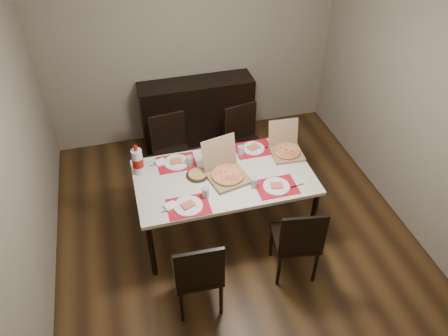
{
  "coord_description": "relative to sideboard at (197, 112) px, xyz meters",
  "views": [
    {
      "loc": [
        -0.95,
        -3.17,
        3.65
      ],
      "look_at": [
        -0.08,
        0.07,
        0.85
      ],
      "focal_mm": 35.0,
      "sensor_mm": 36.0,
      "label": 1
    }
  ],
  "objects": [
    {
      "name": "ground",
      "position": [
        0.0,
        -1.78,
        -0.46
      ],
      "size": [
        3.8,
        4.0,
        0.02
      ],
      "primitive_type": "cube",
      "color": "#442C15",
      "rests_on": "ground"
    },
    {
      "name": "room_walls",
      "position": [
        0.0,
        -1.35,
        1.28
      ],
      "size": [
        3.84,
        4.02,
        2.62
      ],
      "color": "gray",
      "rests_on": "ground"
    },
    {
      "name": "sideboard",
      "position": [
        0.0,
        0.0,
        0.0
      ],
      "size": [
        1.5,
        0.4,
        0.9
      ],
      "primitive_type": "cube",
      "color": "black",
      "rests_on": "ground"
    },
    {
      "name": "dining_table",
      "position": [
        -0.08,
        -1.71,
        0.23
      ],
      "size": [
        1.8,
        1.0,
        0.75
      ],
      "color": "beige",
      "rests_on": "ground"
    },
    {
      "name": "chair_near_left",
      "position": [
        -0.57,
        -2.64,
        0.06
      ],
      "size": [
        0.44,
        0.44,
        0.93
      ],
      "color": "black",
      "rests_on": "ground"
    },
    {
      "name": "chair_near_right",
      "position": [
        0.42,
        -2.51,
        0.06
      ],
      "size": [
        0.48,
        0.48,
        0.93
      ],
      "color": "black",
      "rests_on": "ground"
    },
    {
      "name": "chair_far_left",
      "position": [
        -0.49,
        -0.82,
        0.06
      ],
      "size": [
        0.46,
        0.46,
        0.93
      ],
      "color": "black",
      "rests_on": "ground"
    },
    {
      "name": "chair_far_right",
      "position": [
        0.4,
        -0.86,
        0.06
      ],
      "size": [
        0.49,
        0.49,
        0.93
      ],
      "color": "black",
      "rests_on": "ground"
    },
    {
      "name": "setting_near_left",
      "position": [
        -0.49,
        -2.03,
        0.32
      ],
      "size": [
        0.48,
        0.3,
        0.11
      ],
      "color": "red",
      "rests_on": "dining_table"
    },
    {
      "name": "setting_near_right",
      "position": [
        0.32,
        -2.0,
        0.32
      ],
      "size": [
        0.52,
        0.3,
        0.11
      ],
      "color": "red",
      "rests_on": "dining_table"
    },
    {
      "name": "setting_far_left",
      "position": [
        -0.5,
        -1.4,
        0.32
      ],
      "size": [
        0.49,
        0.3,
        0.11
      ],
      "color": "red",
      "rests_on": "dining_table"
    },
    {
      "name": "setting_far_right",
      "position": [
        0.3,
        -1.38,
        0.32
      ],
      "size": [
        0.46,
        0.3,
        0.11
      ],
      "color": "red",
      "rests_on": "dining_table"
    },
    {
      "name": "napkin_loose",
      "position": [
        -0.01,
        -1.7,
        0.31
      ],
      "size": [
        0.16,
        0.16,
        0.02
      ],
      "primitive_type": "cube",
      "rotation": [
        0.0,
        0.0,
        0.58
      ],
      "color": "white",
      "rests_on": "dining_table"
    },
    {
      "name": "pizza_box_center",
      "position": [
        -0.07,
        -1.74,
        0.36
      ],
      "size": [
        0.45,
        0.48,
        0.37
      ],
      "color": "#876C4E",
      "rests_on": "dining_table"
    },
    {
      "name": "pizza_box_right",
      "position": [
        0.66,
        -1.52,
        0.35
      ],
      "size": [
        0.35,
        0.38,
        0.33
      ],
      "color": "#876C4E",
      "rests_on": "dining_table"
    },
    {
      "name": "faina_plate",
      "position": [
        -0.34,
        -1.64,
        0.31
      ],
      "size": [
        0.23,
        0.23,
        0.03
      ],
      "color": "black",
      "rests_on": "dining_table"
    },
    {
      "name": "dip_bowl",
      "position": [
        -0.03,
        -1.53,
        0.31
      ],
      "size": [
        0.11,
        0.11,
        0.03
      ],
      "primitive_type": "imported",
      "rotation": [
        0.0,
        0.0,
        -0.06
      ],
      "color": "white",
      "rests_on": "dining_table"
    },
    {
      "name": "soda_bottle",
      "position": [
        -0.91,
        -1.44,
        0.44
      ],
      "size": [
        0.11,
        0.11,
        0.34
      ],
      "color": "silver",
      "rests_on": "dining_table"
    }
  ]
}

